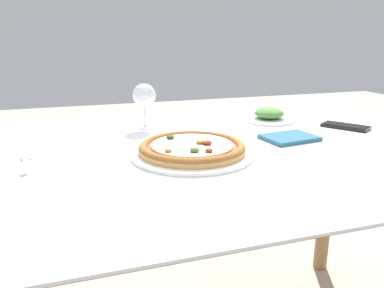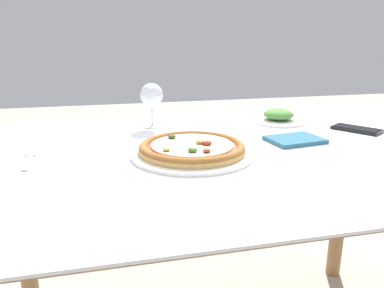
{
  "view_description": "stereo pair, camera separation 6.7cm",
  "coord_description": "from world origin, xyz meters",
  "px_view_note": "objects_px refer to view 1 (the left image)",
  "views": [
    {
      "loc": [
        -0.39,
        -0.9,
        1.04
      ],
      "look_at": [
        -0.12,
        -0.04,
        0.77
      ],
      "focal_mm": 35.0,
      "sensor_mm": 36.0,
      "label": 1
    },
    {
      "loc": [
        -0.32,
        -0.92,
        1.04
      ],
      "look_at": [
        -0.12,
        -0.04,
        0.77
      ],
      "focal_mm": 35.0,
      "sensor_mm": 36.0,
      "label": 2
    }
  ],
  "objects_px": {
    "dining_table": "(227,175)",
    "wine_glass_far_left": "(144,97)",
    "pizza_plate": "(192,149)",
    "fork": "(26,162)",
    "cell_phone": "(346,126)",
    "side_plate": "(269,116)"
  },
  "relations": [
    {
      "from": "dining_table",
      "to": "wine_glass_far_left",
      "type": "xyz_separation_m",
      "value": [
        -0.17,
        0.29,
        0.18
      ]
    },
    {
      "from": "pizza_plate",
      "to": "fork",
      "type": "relative_size",
      "value": 1.82
    },
    {
      "from": "dining_table",
      "to": "pizza_plate",
      "type": "relative_size",
      "value": 4.83
    },
    {
      "from": "cell_phone",
      "to": "side_plate",
      "type": "xyz_separation_m",
      "value": [
        -0.19,
        0.17,
        0.01
      ]
    },
    {
      "from": "wine_glass_far_left",
      "to": "side_plate",
      "type": "xyz_separation_m",
      "value": [
        0.44,
        -0.04,
        -0.08
      ]
    },
    {
      "from": "cell_phone",
      "to": "dining_table",
      "type": "bearing_deg",
      "value": -169.17
    },
    {
      "from": "pizza_plate",
      "to": "cell_phone",
      "type": "distance_m",
      "value": 0.58
    },
    {
      "from": "cell_phone",
      "to": "side_plate",
      "type": "height_order",
      "value": "side_plate"
    },
    {
      "from": "pizza_plate",
      "to": "fork",
      "type": "xyz_separation_m",
      "value": [
        -0.4,
        0.06,
        -0.01
      ]
    },
    {
      "from": "wine_glass_far_left",
      "to": "cell_phone",
      "type": "bearing_deg",
      "value": -18.23
    },
    {
      "from": "dining_table",
      "to": "side_plate",
      "type": "xyz_separation_m",
      "value": [
        0.26,
        0.26,
        0.1
      ]
    },
    {
      "from": "fork",
      "to": "wine_glass_far_left",
      "type": "xyz_separation_m",
      "value": [
        0.34,
        0.27,
        0.1
      ]
    },
    {
      "from": "pizza_plate",
      "to": "side_plate",
      "type": "height_order",
      "value": "side_plate"
    },
    {
      "from": "cell_phone",
      "to": "side_plate",
      "type": "bearing_deg",
      "value": 138.41
    },
    {
      "from": "dining_table",
      "to": "pizza_plate",
      "type": "height_order",
      "value": "pizza_plate"
    },
    {
      "from": "fork",
      "to": "cell_phone",
      "type": "relative_size",
      "value": 1.07
    },
    {
      "from": "fork",
      "to": "pizza_plate",
      "type": "bearing_deg",
      "value": -8.54
    },
    {
      "from": "wine_glass_far_left",
      "to": "cell_phone",
      "type": "distance_m",
      "value": 0.67
    },
    {
      "from": "pizza_plate",
      "to": "cell_phone",
      "type": "relative_size",
      "value": 1.94
    },
    {
      "from": "cell_phone",
      "to": "wine_glass_far_left",
      "type": "bearing_deg",
      "value": 161.77
    },
    {
      "from": "dining_table",
      "to": "side_plate",
      "type": "bearing_deg",
      "value": 44.17
    },
    {
      "from": "dining_table",
      "to": "side_plate",
      "type": "height_order",
      "value": "side_plate"
    }
  ]
}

